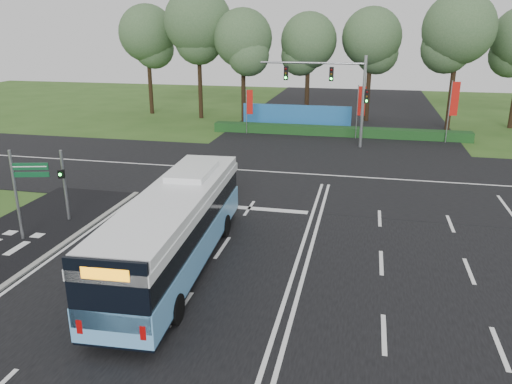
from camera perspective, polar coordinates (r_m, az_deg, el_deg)
ground at (r=20.85m, az=4.96°, el=-7.28°), size 120.00×120.00×0.00m
road_main at (r=20.84m, az=4.96°, el=-7.23°), size 20.00×120.00×0.04m
road_cross at (r=32.04m, az=7.88°, el=1.90°), size 120.00×14.00×0.05m
kerb_strip at (r=21.90m, az=-23.68°, el=-7.39°), size 0.25×18.00×0.12m
city_bus at (r=19.32m, az=-9.13°, el=-4.07°), size 3.11×11.89×3.38m
pedestrian_signal at (r=25.47m, az=-21.09°, el=0.95°), size 0.33×0.42×3.52m
street_sign at (r=23.61m, az=-25.13°, el=0.78°), size 1.55×0.48×4.09m
banner_flag_left at (r=44.13m, az=-0.81°, el=9.97°), size 0.55×0.25×3.92m
banner_flag_mid at (r=42.74m, az=11.85°, el=9.79°), size 0.66×0.11×4.50m
banner_flag_right at (r=43.33m, az=21.59°, el=9.45°), size 0.71×0.29×5.02m
traffic_light_gantry at (r=39.47m, az=9.59°, el=11.78°), size 8.41×0.28×7.00m
hedge at (r=44.08m, az=9.34°, el=6.84°), size 22.00×1.20×0.80m
blue_hoarding at (r=46.78m, az=4.64°, el=8.55°), size 10.00×0.30×2.20m
eucalyptus_row at (r=49.90m, az=8.65°, el=17.42°), size 47.54×9.13×12.83m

